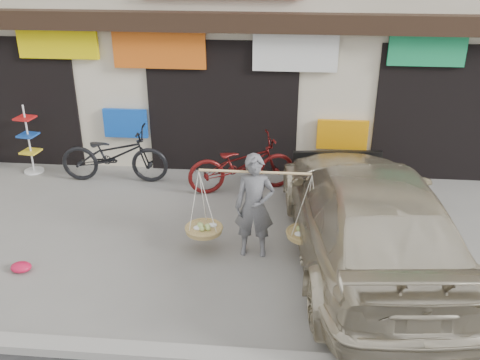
# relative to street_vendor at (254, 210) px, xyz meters

# --- Properties ---
(ground) EXTENTS (70.00, 70.00, 0.00)m
(ground) POSITION_rel_street_vendor_xyz_m (-0.86, -0.36, -0.76)
(ground) COLOR gray
(ground) RESTS_ON ground
(kerb) EXTENTS (70.00, 0.25, 0.12)m
(kerb) POSITION_rel_street_vendor_xyz_m (-0.86, -2.36, -0.70)
(kerb) COLOR gray
(kerb) RESTS_ON ground
(street_vendor) EXTENTS (2.12, 0.56, 1.65)m
(street_vendor) POSITION_rel_street_vendor_xyz_m (0.00, 0.00, 0.00)
(street_vendor) COLOR slate
(street_vendor) RESTS_ON ground
(bike_0) EXTENTS (2.16, 0.83, 1.12)m
(bike_0) POSITION_rel_street_vendor_xyz_m (-2.95, 2.42, -0.20)
(bike_0) COLOR black
(bike_0) RESTS_ON ground
(bike_2) EXTENTS (2.20, 1.31, 1.09)m
(bike_2) POSITION_rel_street_vendor_xyz_m (-0.39, 2.23, -0.22)
(bike_2) COLOR #500E0D
(bike_2) RESTS_ON ground
(suv) EXTENTS (2.70, 5.52, 1.55)m
(suv) POSITION_rel_street_vendor_xyz_m (1.67, -0.04, 0.01)
(suv) COLOR beige
(suv) RESTS_ON ground
(display_rack) EXTENTS (0.40, 0.40, 1.45)m
(display_rack) POSITION_rel_street_vendor_xyz_m (-4.80, 2.69, -0.18)
(display_rack) COLOR silver
(display_rack) RESTS_ON ground
(red_bag) EXTENTS (0.31, 0.25, 0.14)m
(red_bag) POSITION_rel_street_vendor_xyz_m (-3.39, -0.81, -0.69)
(red_bag) COLOR red
(red_bag) RESTS_ON ground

